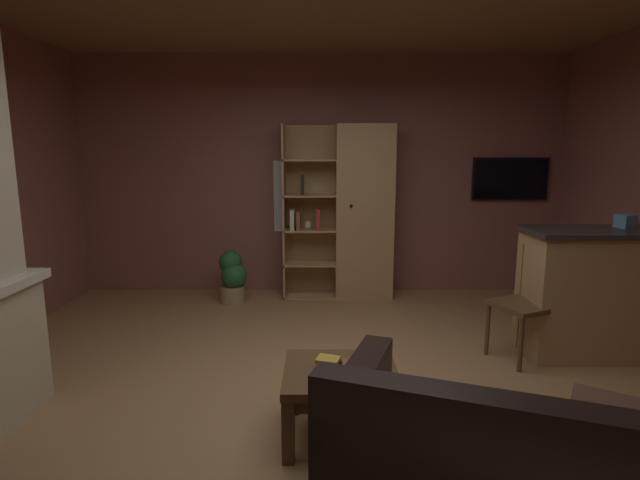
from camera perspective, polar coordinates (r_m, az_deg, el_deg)
floor at (r=3.52m, az=0.02°, el=-18.46°), size 5.75×5.49×0.02m
wall_back at (r=5.87m, az=-0.08°, el=7.55°), size 5.87×0.06×2.81m
window_pane_back at (r=5.86m, az=-2.76°, el=5.16°), size 0.59×0.01×0.85m
bookshelf_cabinet at (r=5.65m, az=4.11°, el=3.17°), size 1.26×0.41×2.00m
kitchen_bar_counter at (r=4.72m, az=31.05°, el=-5.29°), size 1.48×0.59×1.07m
tissue_box at (r=4.73m, az=32.07°, el=1.90°), size 0.15×0.15×0.11m
coffee_table at (r=2.99m, az=2.25°, el=-16.50°), size 0.67×0.59×0.42m
table_book_0 at (r=3.02m, az=3.51°, el=-14.23°), size 0.16×0.14×0.02m
table_book_1 at (r=3.00m, az=1.25°, el=-13.92°), size 0.12×0.12×0.02m
table_book_2 at (r=2.96m, az=0.79°, el=-13.88°), size 0.16×0.14×0.02m
dining_chair at (r=4.33m, az=23.35°, el=-6.05°), size 0.55×0.55×0.92m
potted_floor_plant at (r=5.57m, az=-10.43°, el=-4.21°), size 0.32×0.32×0.60m
wall_mounted_tv at (r=6.23m, az=21.26°, el=6.73°), size 0.89×0.06×0.50m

